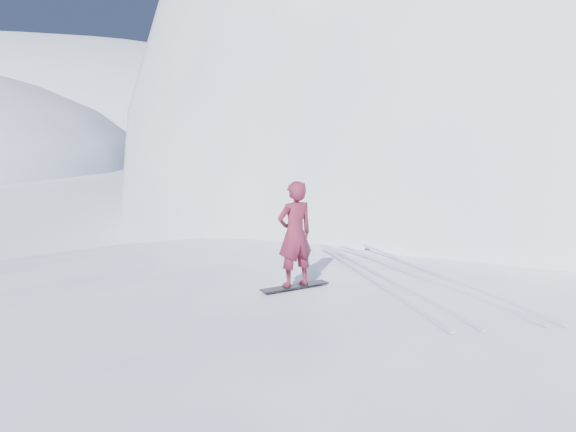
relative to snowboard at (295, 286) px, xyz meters
name	(u,v)px	position (x,y,z in m)	size (l,w,h in m)	color
near_ridge	(473,431)	(2.97, -0.98, -2.41)	(36.00, 28.00, 4.80)	white
peak_shoulder	(512,233)	(11.97, 16.02, -2.41)	(28.00, 24.00, 18.00)	white
snowboard	(295,286)	(0.00, 0.00, 0.00)	(1.28, 0.24, 0.02)	black
snowboarder	(295,234)	(0.00, 0.00, 0.94)	(0.68, 0.44, 1.85)	maroon
board_tracks	(405,277)	(2.12, 0.36, 0.01)	(2.62, 5.95, 0.04)	silver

